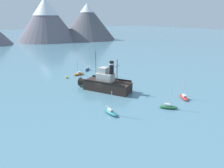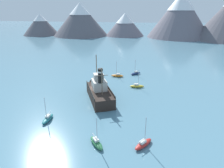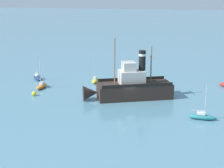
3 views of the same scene
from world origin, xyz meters
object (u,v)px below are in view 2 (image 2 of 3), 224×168
sailboat_orange (117,75)px  sailboat_navy (136,73)px  mooring_buoy (102,76)px  sailboat_teal (48,119)px  sailboat_red (143,144)px  old_tugboat (99,91)px  sailboat_green (96,143)px  sailboat_yellow (137,86)px

sailboat_orange → sailboat_navy: bearing=33.3°
mooring_buoy → sailboat_teal: bearing=-98.4°
sailboat_teal → sailboat_orange: 29.60m
sailboat_red → sailboat_teal: same height
sailboat_orange → sailboat_teal: bearing=-107.1°
old_tugboat → sailboat_red: old_tugboat is taller
old_tugboat → sailboat_red: 19.19m
mooring_buoy → sailboat_red: bearing=-66.2°
sailboat_green → sailboat_teal: 12.09m
sailboat_red → sailboat_green: 7.20m
sailboat_navy → sailboat_orange: bearing=-146.7°
old_tugboat → sailboat_orange: old_tugboat is taller
mooring_buoy → old_tugboat: bearing=-78.9°
sailboat_teal → sailboat_orange: bearing=72.9°
sailboat_navy → sailboat_yellow: (1.22, -11.56, 0.00)m
sailboat_teal → sailboat_orange: same height
sailboat_red → sailboat_navy: 36.31m
sailboat_green → sailboat_teal: same height
sailboat_red → sailboat_orange: bearing=105.9°
sailboat_yellow → sailboat_green: bearing=-99.9°
sailboat_green → sailboat_teal: bearing=154.0°
sailboat_yellow → sailboat_green: size_ratio=1.00×
sailboat_navy → sailboat_yellow: same height
sailboat_red → mooring_buoy: size_ratio=6.58×
sailboat_yellow → sailboat_green: same height
sailboat_teal → old_tugboat: bearing=58.2°
sailboat_yellow → mooring_buoy: (-11.30, 7.08, -0.05)m
old_tugboat → sailboat_teal: 13.60m
sailboat_yellow → sailboat_teal: (-15.31, -20.28, 0.00)m
sailboat_orange → mooring_buoy: 4.77m
sailboat_red → sailboat_green: size_ratio=1.00×
sailboat_red → sailboat_green: same height
sailboat_green → sailboat_orange: bearing=93.7°
sailboat_navy → sailboat_green: same height
sailboat_red → sailboat_yellow: bearing=96.2°
sailboat_yellow → sailboat_teal: same height
sailboat_teal → sailboat_navy: bearing=66.1°
old_tugboat → sailboat_teal: old_tugboat is taller
old_tugboat → mooring_buoy: old_tugboat is taller
old_tugboat → sailboat_green: size_ratio=2.95×
old_tugboat → sailboat_yellow: size_ratio=2.95×
sailboat_navy → sailboat_orange: same height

